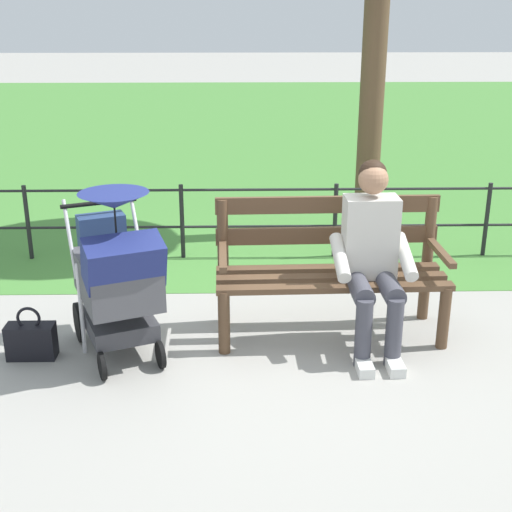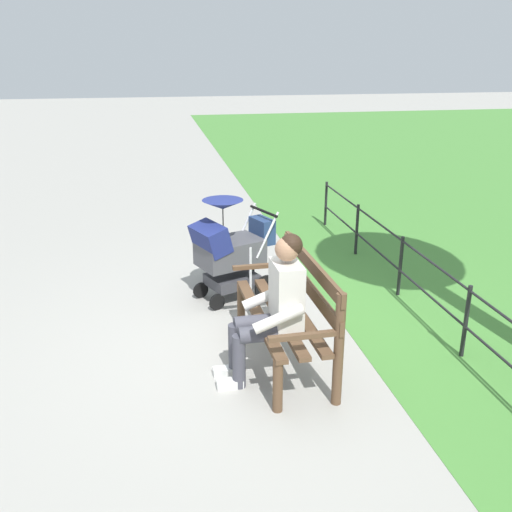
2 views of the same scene
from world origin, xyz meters
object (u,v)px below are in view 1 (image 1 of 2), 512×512
at_px(park_bench, 329,262).
at_px(person_on_bench, 373,252).
at_px(stroller, 117,273).
at_px(handbag, 31,340).

bearing_deg(park_bench, person_on_bench, 138.99).
height_order(park_bench, stroller, stroller).
distance_m(person_on_bench, handbag, 2.36).
bearing_deg(handbag, person_on_bench, -176.05).
relative_size(park_bench, handbag, 4.36).
xyz_separation_m(park_bench, stroller, (1.43, 0.35, 0.07)).
relative_size(park_bench, stroller, 1.40).
height_order(person_on_bench, handbag, person_on_bench).
bearing_deg(person_on_bench, handbag, 3.95).
distance_m(park_bench, person_on_bench, 0.37).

